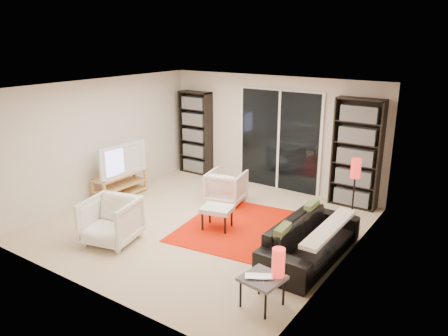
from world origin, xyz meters
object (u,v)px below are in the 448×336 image
(bookshelf_left, at_px, (195,133))
(armchair_front, at_px, (111,221))
(tv_stand, at_px, (120,185))
(sofa, at_px, (311,240))
(side_table, at_px, (262,280))
(bookshelf_right, at_px, (357,154))
(floor_lamp, at_px, (355,176))
(ottoman, at_px, (217,210))
(armchair_back, at_px, (226,187))

(bookshelf_left, xyz_separation_m, armchair_front, (1.16, -3.72, -0.61))
(armchair_front, bearing_deg, tv_stand, 119.49)
(sofa, relative_size, side_table, 3.89)
(bookshelf_right, height_order, tv_stand, bookshelf_right)
(armchair_front, distance_m, floor_lamp, 4.10)
(bookshelf_right, height_order, ottoman, bookshelf_right)
(bookshelf_right, xyz_separation_m, armchair_front, (-2.69, -3.72, -0.68))
(bookshelf_left, xyz_separation_m, ottoman, (2.27, -2.35, -0.63))
(sofa, height_order, floor_lamp, floor_lamp)
(sofa, distance_m, floor_lamp, 1.58)
(bookshelf_right, distance_m, armchair_back, 2.57)
(ottoman, bearing_deg, armchair_front, -129.04)
(armchair_back, distance_m, floor_lamp, 2.53)
(floor_lamp, bearing_deg, bookshelf_left, 166.90)
(sofa, relative_size, armchair_front, 2.53)
(tv_stand, xyz_separation_m, sofa, (4.26, -0.21, 0.03))
(sofa, height_order, armchair_back, armchair_back)
(bookshelf_left, relative_size, side_table, 3.72)
(bookshelf_left, xyz_separation_m, tv_stand, (-0.25, -2.21, -0.71))
(side_table, bearing_deg, ottoman, 138.81)
(bookshelf_right, distance_m, sofa, 2.54)
(armchair_front, height_order, floor_lamp, floor_lamp)
(sofa, distance_m, side_table, 1.46)
(side_table, bearing_deg, bookshelf_right, 92.47)
(tv_stand, xyz_separation_m, floor_lamp, (4.40, 1.24, 0.66))
(armchair_back, bearing_deg, armchair_front, 65.85)
(armchair_back, xyz_separation_m, side_table, (2.31, -2.65, 0.03))
(bookshelf_right, xyz_separation_m, ottoman, (-1.58, -2.35, -0.71))
(tv_stand, distance_m, ottoman, 2.53)
(sofa, bearing_deg, armchair_back, 63.85)
(bookshelf_right, xyz_separation_m, side_table, (0.17, -3.88, -0.70))
(tv_stand, height_order, armchair_back, armchair_back)
(armchair_front, height_order, ottoman, armchair_front)
(bookshelf_left, xyz_separation_m, sofa, (4.02, -2.42, -0.68))
(bookshelf_right, bearing_deg, floor_lamp, -72.67)
(armchair_front, xyz_separation_m, ottoman, (1.11, 1.37, -0.02))
(floor_lamp, bearing_deg, side_table, -92.64)
(tv_stand, height_order, sofa, sofa)
(armchair_back, bearing_deg, ottoman, 104.81)
(bookshelf_left, relative_size, ottoman, 3.26)
(armchair_back, bearing_deg, floor_lamp, 174.10)
(side_table, bearing_deg, floor_lamp, 87.36)
(ottoman, xyz_separation_m, floor_lamp, (1.88, 1.38, 0.58))
(armchair_front, distance_m, side_table, 2.86)
(tv_stand, bearing_deg, armchair_front, -46.99)
(armchair_back, bearing_deg, bookshelf_left, -47.48)
(floor_lamp, bearing_deg, armchair_front, -137.34)
(sofa, height_order, ottoman, sofa)
(armchair_front, bearing_deg, bookshelf_right, 40.64)
(sofa, bearing_deg, bookshelf_left, 60.16)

